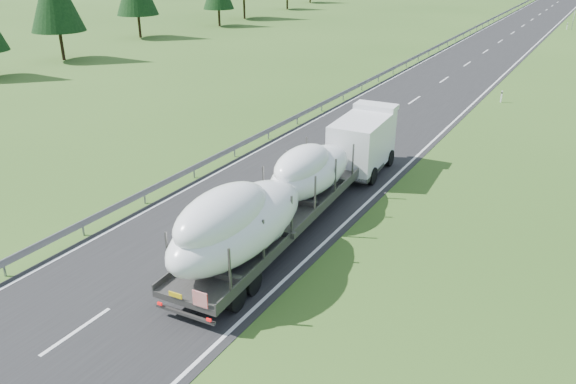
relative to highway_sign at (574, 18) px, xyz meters
The scene contains 5 objects.
ground 80.34m from the highway_sign, 95.14° to the right, with size 400.00×400.00×0.00m, color #30521B.
road_surface 21.33m from the highway_sign, 109.80° to the left, with size 10.00×400.00×0.02m, color black.
guardrail 23.57m from the highway_sign, 122.08° to the left, with size 0.10×400.00×0.76m.
highway_sign is the anchor object (origin of this frame).
boat_truck 78.72m from the highway_sign, 93.35° to the right, with size 3.59×19.49×4.07m.
Camera 1 is at (14.28, -18.93, 12.33)m, focal length 35.00 mm.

